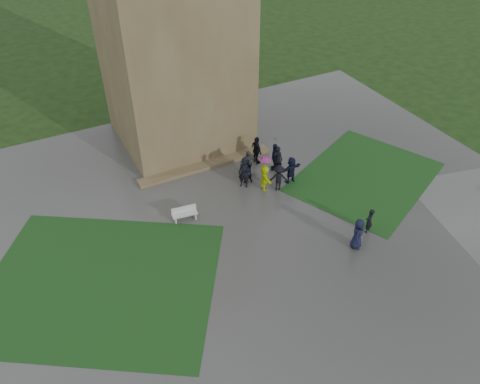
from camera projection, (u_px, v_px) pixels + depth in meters
name	position (u px, v px, depth m)	size (l,w,h in m)	color
ground	(293.00, 278.00, 22.92)	(120.00, 120.00, 0.00)	black
plaza	(273.00, 251.00, 24.31)	(34.00, 34.00, 0.02)	#393936
lawn_inset_left	(101.00, 282.00, 22.64)	(11.00, 9.00, 0.01)	#123512
lawn_inset_right	(365.00, 177.00, 29.45)	(9.00, 7.00, 0.01)	#123512
tower	(169.00, 6.00, 27.85)	(8.00, 8.00, 18.00)	brown
tower_plinth	(206.00, 165.00, 30.25)	(9.00, 0.80, 0.22)	brown
bench	(185.00, 213.00, 26.03)	(1.45, 0.62, 0.82)	beige
visitor_cluster	(268.00, 165.00, 28.77)	(4.00, 4.18, 2.36)	black
pedestrian_mid	(358.00, 234.00, 24.03)	(0.88, 0.60, 1.81)	black
pedestrian_near	(369.00, 221.00, 25.04)	(0.55, 0.36, 1.52)	black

